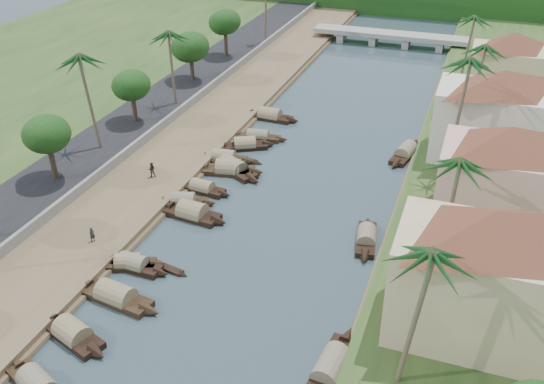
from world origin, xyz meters
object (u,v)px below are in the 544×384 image
(building_near, at_px, (482,273))
(bridge, at_px, (390,36))
(sampan_1, at_px, (73,334))
(person_near, at_px, (92,235))

(building_near, bearing_deg, bridge, 104.39)
(building_near, height_order, sampan_1, building_near)
(bridge, relative_size, sampan_1, 3.58)
(building_near, xyz_separation_m, sampan_1, (-27.82, -9.62, -5.97))
(bridge, xyz_separation_m, person_near, (-14.04, -73.14, -0.20))
(person_near, bearing_deg, building_near, -65.93)
(bridge, distance_m, person_near, 74.47)
(person_near, bearing_deg, bridge, 14.70)
(building_near, distance_m, person_near, 33.40)
(building_near, relative_size, person_near, 10.24)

